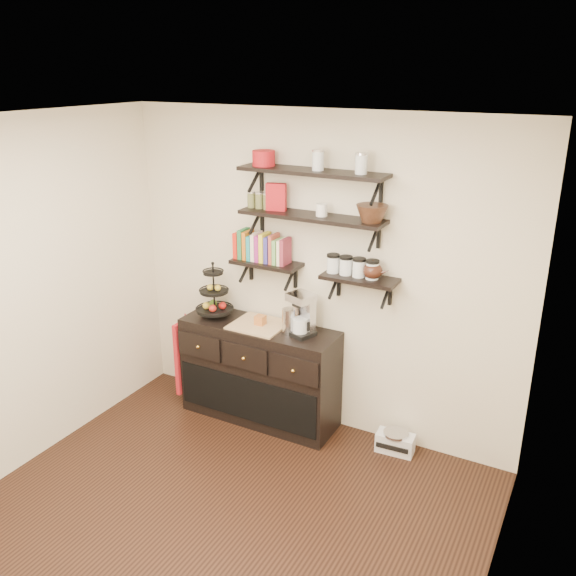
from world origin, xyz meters
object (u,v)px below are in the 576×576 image
Objects in this scene: fruit_stand at (215,298)px; radio at (395,442)px; coffee_maker at (303,315)px; sideboard at (260,372)px.

radio is at bearing 2.09° from fruit_stand.
fruit_stand is 1.32× the size of coffee_maker.
fruit_stand is 0.86m from coffee_maker.
fruit_stand is at bearing -159.12° from coffee_maker.
sideboard is 3.83× the size of coffee_maker.
fruit_stand reaches higher than radio.
sideboard is 4.41× the size of radio.
radio is (0.84, 0.04, -0.98)m from coffee_maker.
coffee_maker is (0.41, 0.02, 0.62)m from sideboard.
radio is (1.25, 0.07, -0.36)m from sideboard.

